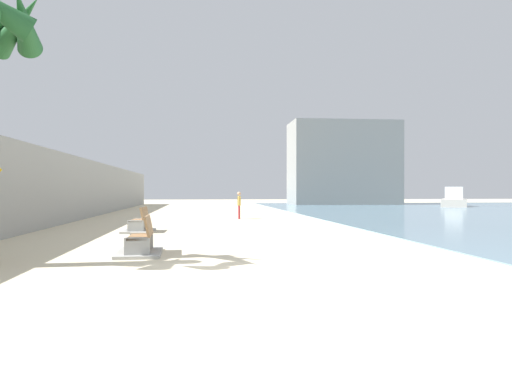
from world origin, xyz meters
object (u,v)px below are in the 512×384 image
Objects in this scene: bench_near at (141,245)px; bench_far at (139,226)px; boat_distant at (454,199)px; person_walking at (239,203)px.

bench_far is (-0.86, 7.10, 0.00)m from bench_near.
boat_distant is at bearing 44.56° from bench_far.
bench_near is 15.86m from person_walking.
bench_far is 0.35× the size of boat_distant.
boat_distant is at bearing 39.20° from person_walking.
boat_distant is (22.48, 18.33, -0.16)m from person_walking.
person_walking is 0.25× the size of boat_distant.
bench_far is 37.97m from boat_distant.
bench_near is 7.15m from bench_far.
bench_near is 1.38× the size of person_walking.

